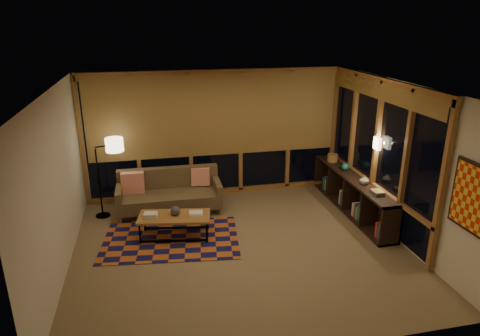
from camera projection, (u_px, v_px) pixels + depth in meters
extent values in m
cube|color=olive|center=(240.00, 248.00, 7.24)|extent=(5.50, 5.00, 0.01)
cube|color=silver|center=(240.00, 88.00, 6.34)|extent=(5.50, 5.00, 0.01)
cube|color=beige|center=(215.00, 134.00, 9.09)|extent=(5.50, 0.01, 2.70)
cube|color=beige|center=(291.00, 253.00, 4.48)|extent=(5.50, 0.01, 2.70)
cube|color=beige|center=(56.00, 187.00, 6.23)|extent=(0.01, 5.00, 2.70)
cube|color=beige|center=(396.00, 161.00, 7.34)|extent=(0.01, 5.00, 2.70)
cube|color=#A6501D|center=(171.00, 239.00, 7.51)|extent=(2.51, 1.84, 0.01)
sphere|color=black|center=(175.00, 211.00, 7.46)|extent=(0.21, 0.21, 0.17)
cylinder|color=olive|center=(333.00, 158.00, 9.23)|extent=(0.27, 0.27, 0.16)
sphere|color=#1A695E|center=(345.00, 167.00, 8.70)|extent=(0.17, 0.17, 0.15)
imported|color=tan|center=(364.00, 180.00, 7.97)|extent=(0.21, 0.21, 0.17)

